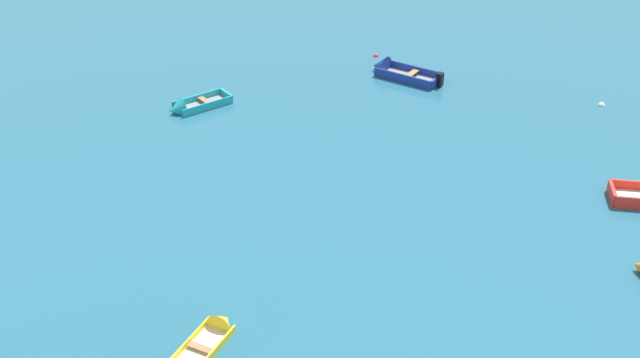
% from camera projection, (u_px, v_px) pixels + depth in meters
% --- Properties ---
extents(rowboat_yellow_midfield_right, '(2.04, 2.92, 0.94)m').
position_uv_depth(rowboat_yellow_midfield_right, '(216.00, 331.00, 25.65)').
color(rowboat_yellow_midfield_right, beige).
rests_on(rowboat_yellow_midfield_right, ground_plane).
extents(rowboat_deep_blue_back_row_center, '(4.18, 3.37, 1.36)m').
position_uv_depth(rowboat_deep_blue_back_row_center, '(394.00, 71.00, 43.96)').
color(rowboat_deep_blue_back_row_center, gray).
rests_on(rowboat_deep_blue_back_row_center, ground_plane).
extents(rowboat_turquoise_midfield_left, '(3.33, 2.95, 1.12)m').
position_uv_depth(rowboat_turquoise_midfield_left, '(188.00, 107.00, 40.05)').
color(rowboat_turquoise_midfield_left, gray).
rests_on(rowboat_turquoise_midfield_left, ground_plane).
extents(mooring_buoy_outer_edge, '(0.36, 0.36, 0.36)m').
position_uv_depth(mooring_buoy_outer_edge, '(601.00, 106.00, 40.64)').
color(mooring_buoy_outer_edge, silver).
rests_on(mooring_buoy_outer_edge, ground_plane).
extents(mooring_buoy_central, '(0.32, 0.32, 0.32)m').
position_uv_depth(mooring_buoy_central, '(376.00, 56.00, 46.49)').
color(mooring_buoy_central, red).
rests_on(mooring_buoy_central, ground_plane).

